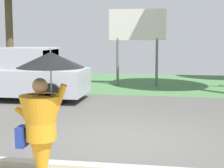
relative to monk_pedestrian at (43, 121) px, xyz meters
name	(u,v)px	position (x,y,z in m)	size (l,w,h in m)	color
ground_plane	(134,113)	(0.68, 5.95, -1.13)	(40.00, 22.00, 0.20)	#565451
monk_pedestrian	(43,121)	(0.00, 0.00, 0.00)	(1.05, 0.96, 2.13)	orange
pickup_truck	(15,76)	(-3.80, 7.43, -0.21)	(5.20, 2.28, 1.88)	#ADB2BA
roadside_billboard	(137,30)	(0.16, 11.79, 1.46)	(2.60, 0.12, 3.50)	slate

